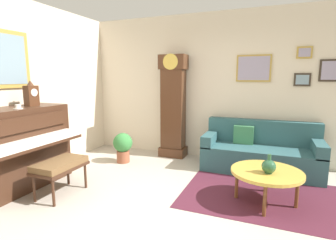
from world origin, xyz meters
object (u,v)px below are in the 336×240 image
at_px(piano, 18,148).
at_px(teacup, 18,107).
at_px(mantel_clock, 31,94).
at_px(couch, 260,152).
at_px(potted_plant, 123,146).
at_px(piano_bench, 60,166).
at_px(green_jug, 269,166).
at_px(grandfather_clock, 173,109).
at_px(coffee_table, 267,173).

xyz_separation_m(piano, teacup, (0.15, -0.06, 0.60)).
bearing_deg(mantel_clock, teacup, -66.87).
height_order(couch, potted_plant, couch).
height_order(piano_bench, mantel_clock, mantel_clock).
distance_m(green_jug, potted_plant, 2.70).
relative_size(grandfather_clock, green_jug, 8.46).
bearing_deg(grandfather_clock, piano, -123.42).
relative_size(piano_bench, grandfather_clock, 0.34).
xyz_separation_m(couch, potted_plant, (-2.42, -0.53, 0.01)).
bearing_deg(green_jug, potted_plant, 162.49).
xyz_separation_m(mantel_clock, teacup, (0.15, -0.35, -0.15)).
xyz_separation_m(grandfather_clock, couch, (1.68, -0.21, -0.65)).
bearing_deg(couch, potted_plant, -167.73).
height_order(grandfather_clock, teacup, grandfather_clock).
bearing_deg(mantel_clock, couch, 29.18).
distance_m(couch, green_jug, 1.36).
relative_size(grandfather_clock, coffee_table, 2.31).
xyz_separation_m(coffee_table, green_jug, (0.02, -0.09, 0.12)).
bearing_deg(teacup, grandfather_clock, 59.96).
bearing_deg(potted_plant, teacup, -111.07).
height_order(piano_bench, coffee_table, piano_bench).
bearing_deg(teacup, piano_bench, 9.99).
distance_m(piano, green_jug, 3.42).
height_order(teacup, green_jug, teacup).
distance_m(piano_bench, mantel_clock, 1.21).
xyz_separation_m(piano, piano_bench, (0.72, 0.04, -0.19)).
distance_m(piano_bench, coffee_table, 2.71).
bearing_deg(teacup, mantel_clock, 113.13).
bearing_deg(piano, coffee_table, 13.97).
relative_size(piano, couch, 0.76).
height_order(coffee_table, green_jug, green_jug).
bearing_deg(green_jug, teacup, -165.95).
relative_size(coffee_table, green_jug, 3.67).
xyz_separation_m(couch, teacup, (-3.03, -2.13, 0.88)).
relative_size(piano_bench, teacup, 6.03).
relative_size(piano, coffee_table, 1.64).
bearing_deg(couch, grandfather_clock, 173.04).
height_order(piano, piano_bench, piano).
relative_size(coffee_table, potted_plant, 1.57).
bearing_deg(coffee_table, piano, -166.03).
distance_m(piano, coffee_table, 3.42).
relative_size(couch, potted_plant, 3.39).
xyz_separation_m(piano, couch, (3.19, 2.07, -0.28)).
xyz_separation_m(teacup, potted_plant, (0.62, 1.61, -0.87)).
height_order(mantel_clock, teacup, mantel_clock).
bearing_deg(couch, piano, -146.95).
xyz_separation_m(grandfather_clock, coffee_table, (1.81, -1.45, -0.57)).
height_order(piano, mantel_clock, mantel_clock).
bearing_deg(green_jug, couch, 96.40).
bearing_deg(grandfather_clock, coffee_table, -38.75).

